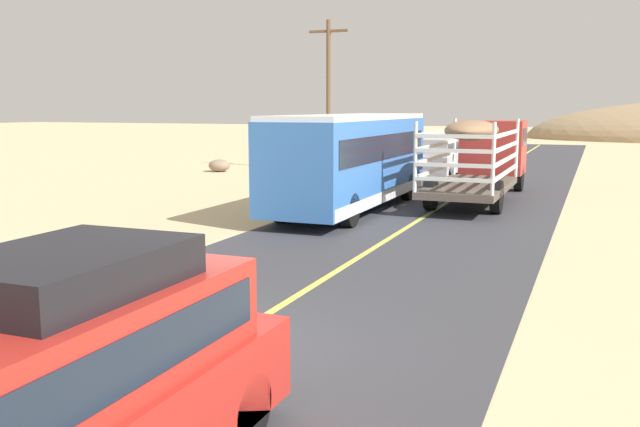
# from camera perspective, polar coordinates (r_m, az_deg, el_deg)

# --- Properties ---
(ground_plane) EXTENTS (240.00, 240.00, 0.00)m
(ground_plane) POSITION_cam_1_polar(r_m,az_deg,el_deg) (10.26, -8.97, -11.11)
(ground_plane) COLOR #CCB284
(road_surface) EXTENTS (8.00, 120.00, 0.02)m
(road_surface) POSITION_cam_1_polar(r_m,az_deg,el_deg) (10.26, -8.97, -11.06)
(road_surface) COLOR #38383D
(road_surface) RESTS_ON ground
(road_centre_line) EXTENTS (0.16, 117.60, 0.00)m
(road_centre_line) POSITION_cam_1_polar(r_m,az_deg,el_deg) (10.25, -8.98, -10.99)
(road_centre_line) COLOR #D8CC4C
(road_centre_line) RESTS_ON road_surface
(suv_near) EXTENTS (1.90, 4.62, 2.29)m
(suv_near) POSITION_cam_1_polar(r_m,az_deg,el_deg) (6.43, -19.66, -12.91)
(suv_near) COLOR #B2261E
(suv_near) RESTS_ON road_surface
(livestock_truck) EXTENTS (2.53, 9.70, 3.02)m
(livestock_truck) POSITION_cam_1_polar(r_m,az_deg,el_deg) (27.74, 13.50, 5.05)
(livestock_truck) COLOR #B2332D
(livestock_truck) RESTS_ON road_surface
(bus) EXTENTS (2.54, 10.00, 3.21)m
(bus) POSITION_cam_1_polar(r_m,az_deg,el_deg) (23.27, 2.61, 4.51)
(bus) COLOR #3872C6
(bus) RESTS_ON road_surface
(car_far) EXTENTS (1.90, 4.62, 1.93)m
(car_far) POSITION_cam_1_polar(r_m,az_deg,el_deg) (34.89, 9.65, 4.73)
(car_far) COLOR silver
(car_far) RESTS_ON road_surface
(power_pole_mid) EXTENTS (2.20, 0.24, 8.11)m
(power_pole_mid) POSITION_cam_1_polar(r_m,az_deg,el_deg) (38.02, 0.70, 10.08)
(power_pole_mid) COLOR brown
(power_pole_mid) RESTS_ON ground
(boulder_near_shoulder) EXTENTS (1.17, 1.11, 0.67)m
(boulder_near_shoulder) POSITION_cam_1_polar(r_m,az_deg,el_deg) (38.02, -8.32, 3.94)
(boulder_near_shoulder) COLOR #84705B
(boulder_near_shoulder) RESTS_ON ground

